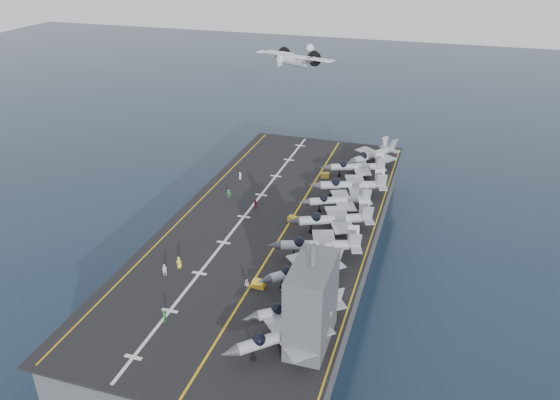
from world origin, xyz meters
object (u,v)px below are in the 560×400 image
(island_superstructure, at_px, (312,295))
(fighter_jet_0, at_px, (283,335))
(transport_plane, at_px, (294,61))
(tow_cart_a, at_px, (259,284))

(island_superstructure, xyz_separation_m, fighter_jet_0, (-3.00, -2.92, -4.90))
(fighter_jet_0, height_order, transport_plane, transport_plane)
(island_superstructure, relative_size, fighter_jet_0, 0.84)
(tow_cart_a, bearing_deg, fighter_jet_0, -58.14)
(island_superstructure, height_order, tow_cart_a, island_superstructure)
(fighter_jet_0, xyz_separation_m, tow_cart_a, (-7.65, 12.31, -2.01))
(island_superstructure, bearing_deg, fighter_jet_0, -135.77)
(island_superstructure, distance_m, fighter_jet_0, 6.44)
(island_superstructure, relative_size, transport_plane, 0.58)
(tow_cart_a, bearing_deg, transport_plane, 102.16)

